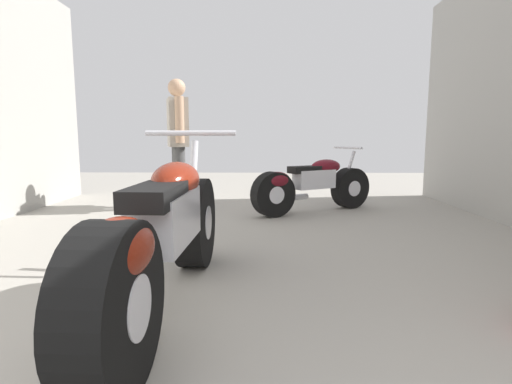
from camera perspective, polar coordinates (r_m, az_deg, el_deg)
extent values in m
plane|color=#9E998E|center=(3.21, -2.53, -9.77)|extent=(15.66, 15.66, 0.00)
cylinder|color=black|center=(3.05, -8.74, -4.33)|extent=(0.23, 0.67, 0.67)
cylinder|color=silver|center=(3.05, -8.74, -4.33)|extent=(0.22, 0.26, 0.25)
cylinder|color=black|center=(1.66, -19.79, -15.27)|extent=(0.23, 0.67, 0.67)
cylinder|color=silver|center=(1.66, -19.79, -15.27)|extent=(0.22, 0.26, 0.25)
cube|color=silver|center=(2.29, -12.69, -3.70)|extent=(0.28, 0.68, 0.29)
ellipsoid|color=maroon|center=(2.48, -11.39, 1.61)|extent=(0.29, 0.55, 0.23)
cube|color=black|center=(2.09, -14.21, -0.51)|extent=(0.25, 0.51, 0.10)
ellipsoid|color=maroon|center=(1.64, -19.42, -7.85)|extent=(0.29, 0.47, 0.25)
cylinder|color=silver|center=(2.95, -9.03, 1.44)|extent=(0.06, 0.26, 0.61)
cylinder|color=silver|center=(2.90, -9.36, 8.33)|extent=(0.65, 0.06, 0.04)
cylinder|color=silver|center=(2.13, -18.66, -12.87)|extent=(0.12, 0.58, 0.09)
cylinder|color=black|center=(5.63, 13.33, 0.57)|extent=(0.56, 0.43, 0.55)
cylinder|color=silver|center=(5.63, 13.33, 0.57)|extent=(0.27, 0.26, 0.21)
cylinder|color=black|center=(4.87, 2.47, -0.34)|extent=(0.56, 0.43, 0.55)
cylinder|color=silver|center=(4.87, 2.47, -0.34)|extent=(0.27, 0.26, 0.21)
cube|color=silver|center=(5.21, 8.33, 1.85)|extent=(0.58, 0.46, 0.24)
ellipsoid|color=#5B0F19|center=(5.31, 9.98, 3.61)|extent=(0.50, 0.42, 0.19)
cube|color=black|center=(5.10, 6.98, 3.21)|extent=(0.45, 0.37, 0.09)
ellipsoid|color=#5B0F19|center=(4.87, 2.91, 1.71)|extent=(0.44, 0.39, 0.21)
cylinder|color=silver|center=(5.58, 13.16, 3.19)|extent=(0.21, 0.15, 0.50)
cylinder|color=silver|center=(5.54, 12.99, 6.21)|extent=(0.30, 0.48, 0.03)
cylinder|color=silver|center=(5.18, 5.19, -0.79)|extent=(0.45, 0.31, 0.08)
cylinder|color=#4C4C4C|center=(5.69, -11.07, 2.18)|extent=(0.20, 0.20, 0.84)
cylinder|color=#4C4C4C|center=(5.48, -10.87, 1.97)|extent=(0.20, 0.20, 0.84)
cube|color=#B2A899|center=(5.56, -11.17, 9.72)|extent=(0.38, 0.52, 0.64)
cylinder|color=tan|center=(5.85, -11.44, 9.88)|extent=(0.14, 0.14, 0.59)
cylinder|color=tan|center=(5.27, -10.90, 10.12)|extent=(0.14, 0.14, 0.59)
sphere|color=tan|center=(5.59, -11.30, 14.45)|extent=(0.23, 0.23, 0.23)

